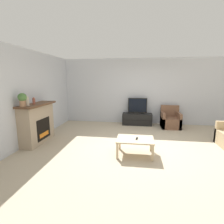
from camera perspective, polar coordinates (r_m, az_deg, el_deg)
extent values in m
plane|color=tan|center=(5.18, 9.42, -10.49)|extent=(24.00, 24.00, 0.00)
cube|color=silver|center=(7.44, 9.41, 6.62)|extent=(12.00, 0.06, 2.70)
cube|color=silver|center=(5.78, -24.54, 4.68)|extent=(0.06, 12.00, 2.70)
cube|color=tan|center=(5.60, -23.24, -3.64)|extent=(0.39, 1.26, 1.11)
cube|color=black|center=(5.53, -21.39, -5.10)|extent=(0.01, 0.69, 0.61)
cube|color=orange|center=(5.57, -21.25, -6.77)|extent=(0.01, 0.49, 0.12)
cube|color=brown|center=(5.47, -23.41, 2.26)|extent=(0.51, 1.38, 0.05)
cylinder|color=beige|center=(5.12, -26.04, 3.14)|extent=(0.11, 0.11, 0.23)
sphere|color=beige|center=(5.11, -26.16, 4.54)|extent=(0.06, 0.06, 0.06)
cylinder|color=#994C3D|center=(5.38, -24.16, 3.24)|extent=(0.07, 0.07, 0.17)
sphere|color=#994C3D|center=(5.37, -24.24, 4.17)|extent=(0.04, 0.04, 0.04)
cylinder|color=#936B4C|center=(4.98, -27.11, 2.43)|extent=(0.15, 0.15, 0.16)
sphere|color=#477038|center=(4.96, -27.28, 4.31)|extent=(0.21, 0.21, 0.21)
cube|color=black|center=(7.30, 8.19, -2.29)|extent=(1.20, 0.48, 0.47)
cube|color=black|center=(7.06, 8.18, -2.72)|extent=(1.17, 0.01, 0.01)
cube|color=black|center=(7.24, 8.25, -0.32)|extent=(0.27, 0.18, 0.04)
cube|color=black|center=(7.19, 8.31, 2.17)|extent=(0.77, 0.03, 0.60)
cube|color=black|center=(7.18, 8.31, 2.15)|extent=(0.71, 0.01, 0.54)
cube|color=brown|center=(7.16, 18.51, -3.27)|extent=(0.70, 0.76, 0.40)
cube|color=brown|center=(7.38, 18.28, 0.45)|extent=(0.70, 0.14, 0.43)
cube|color=brown|center=(7.09, 16.17, -2.46)|extent=(0.10, 0.76, 0.60)
cube|color=brown|center=(7.20, 20.90, -2.55)|extent=(0.10, 0.76, 0.60)
cube|color=#CCB289|center=(4.38, 7.57, -8.82)|extent=(0.90, 0.65, 0.03)
cube|color=#CCB289|center=(4.21, 1.73, -12.57)|extent=(0.05, 0.05, 0.39)
cube|color=#CCB289|center=(4.21, 13.16, -12.90)|extent=(0.05, 0.05, 0.39)
cube|color=#CCB289|center=(4.74, 2.54, -9.86)|extent=(0.05, 0.05, 0.39)
cube|color=#CCB289|center=(4.74, 12.59, -10.14)|extent=(0.05, 0.05, 0.39)
cube|color=black|center=(4.37, 8.10, -8.56)|extent=(0.06, 0.15, 0.02)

